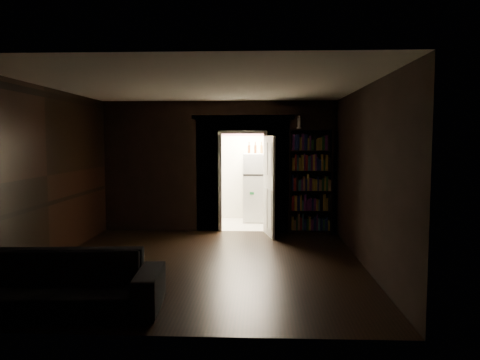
# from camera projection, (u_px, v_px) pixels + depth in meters

# --- Properties ---
(ground) EXTENTS (5.50, 5.50, 0.00)m
(ground) POSITION_uv_depth(u_px,v_px,m) (205.00, 264.00, 7.42)
(ground) COLOR black
(ground) RESTS_ON ground
(room_walls) EXTENTS (5.02, 5.61, 2.84)m
(room_walls) POSITION_uv_depth(u_px,v_px,m) (211.00, 156.00, 8.34)
(room_walls) COLOR black
(room_walls) RESTS_ON ground
(kitchen_alcove) EXTENTS (2.20, 1.80, 2.60)m
(kitchen_alcove) POSITION_uv_depth(u_px,v_px,m) (244.00, 172.00, 11.15)
(kitchen_alcove) COLOR #B9B2A1
(kitchen_alcove) RESTS_ON ground
(sofa) EXTENTS (2.33, 1.13, 0.87)m
(sofa) POSITION_uv_depth(u_px,v_px,m) (61.00, 274.00, 5.35)
(sofa) COLOR black
(sofa) RESTS_ON ground
(bookshelf) EXTENTS (0.95, 0.64, 2.20)m
(bookshelf) POSITION_uv_depth(u_px,v_px,m) (310.00, 181.00, 9.82)
(bookshelf) COLOR black
(bookshelf) RESTS_ON ground
(refrigerator) EXTENTS (0.90, 0.86, 1.65)m
(refrigerator) POSITION_uv_depth(u_px,v_px,m) (259.00, 187.00, 11.32)
(refrigerator) COLOR silver
(refrigerator) RESTS_ON ground
(door) EXTENTS (0.23, 0.84, 2.05)m
(door) POSITION_uv_depth(u_px,v_px,m) (269.00, 186.00, 9.59)
(door) COLOR silver
(door) RESTS_ON ground
(figurine) EXTENTS (0.11, 0.11, 0.28)m
(figurine) POSITION_uv_depth(u_px,v_px,m) (299.00, 122.00, 9.70)
(figurine) COLOR silver
(figurine) RESTS_ON bookshelf
(bottles) EXTENTS (0.69, 0.09, 0.28)m
(bottles) POSITION_uv_depth(u_px,v_px,m) (258.00, 148.00, 11.23)
(bottles) COLOR black
(bottles) RESTS_ON refrigerator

